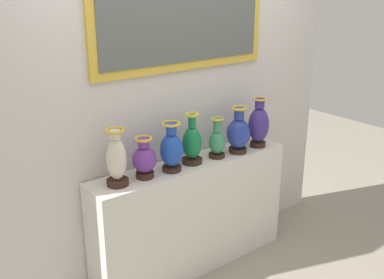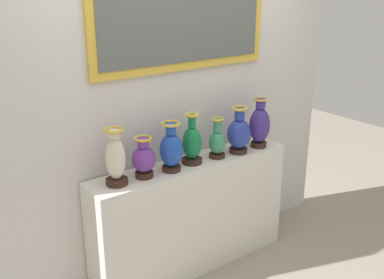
{
  "view_description": "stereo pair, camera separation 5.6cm",
  "coord_description": "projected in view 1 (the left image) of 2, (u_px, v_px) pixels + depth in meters",
  "views": [
    {
      "loc": [
        -1.94,
        -2.52,
        2.22
      ],
      "look_at": [
        0.0,
        0.0,
        1.09
      ],
      "focal_mm": 42.64,
      "sensor_mm": 36.0,
      "label": 1
    },
    {
      "loc": [
        -1.9,
        -2.55,
        2.22
      ],
      "look_at": [
        0.0,
        0.0,
        1.09
      ],
      "focal_mm": 42.64,
      "sensor_mm": 36.0,
      "label": 2
    }
  ],
  "objects": [
    {
      "name": "ground_plane",
      "position": [
        192.0,
        265.0,
        3.74
      ],
      "size": [
        9.15,
        9.15,
        0.0
      ],
      "primitive_type": "plane",
      "color": "gray"
    },
    {
      "name": "back_wall",
      "position": [
        175.0,
        96.0,
        3.44
      ],
      "size": [
        3.15,
        0.14,
        2.68
      ],
      "color": "silver",
      "rests_on": "ground_plane"
    },
    {
      "name": "vase_indigo",
      "position": [
        259.0,
        125.0,
        3.7
      ],
      "size": [
        0.17,
        0.17,
        0.41
      ],
      "color": "#382319",
      "rests_on": "display_shelf"
    },
    {
      "name": "vase_sapphire",
      "position": [
        172.0,
        149.0,
        3.23
      ],
      "size": [
        0.17,
        0.17,
        0.36
      ],
      "color": "#382319",
      "rests_on": "display_shelf"
    },
    {
      "name": "vase_violet",
      "position": [
        144.0,
        159.0,
        3.13
      ],
      "size": [
        0.17,
        0.17,
        0.29
      ],
      "color": "#382319",
      "rests_on": "display_shelf"
    },
    {
      "name": "vase_cobalt",
      "position": [
        238.0,
        133.0,
        3.58
      ],
      "size": [
        0.19,
        0.19,
        0.37
      ],
      "color": "#382319",
      "rests_on": "display_shelf"
    },
    {
      "name": "vase_emerald",
      "position": [
        192.0,
        143.0,
        3.37
      ],
      "size": [
        0.16,
        0.16,
        0.39
      ],
      "color": "#382319",
      "rests_on": "display_shelf"
    },
    {
      "name": "display_shelf",
      "position": [
        192.0,
        216.0,
        3.59
      ],
      "size": [
        1.67,
        0.32,
        0.91
      ],
      "primitive_type": "cube",
      "color": "silver",
      "rests_on": "ground_plane"
    },
    {
      "name": "vase_jade",
      "position": [
        217.0,
        141.0,
        3.49
      ],
      "size": [
        0.13,
        0.13,
        0.32
      ],
      "color": "#382319",
      "rests_on": "display_shelf"
    },
    {
      "name": "vase_ivory",
      "position": [
        116.0,
        160.0,
        3.0
      ],
      "size": [
        0.15,
        0.15,
        0.39
      ],
      "color": "#382319",
      "rests_on": "display_shelf"
    }
  ]
}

